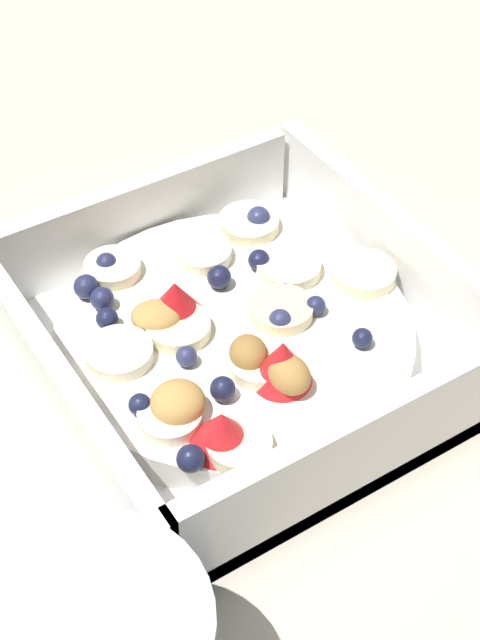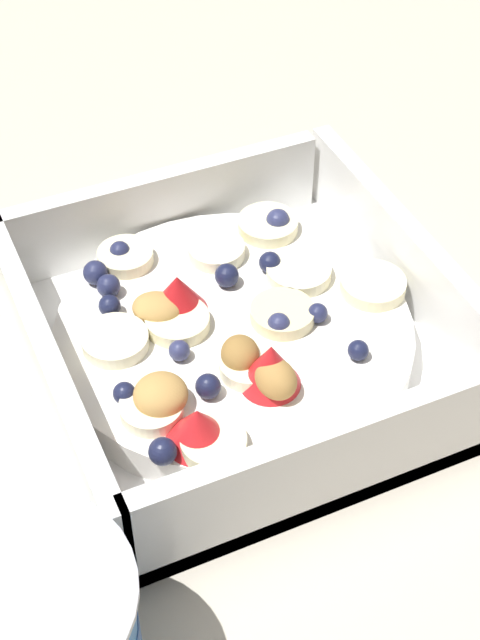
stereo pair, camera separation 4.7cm
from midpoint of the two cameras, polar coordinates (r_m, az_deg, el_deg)
ground_plane at (r=0.50m, az=1.84°, el=-1.94°), size 2.40×2.40×0.00m
fruit_bowl at (r=0.48m, az=2.67°, el=-1.16°), size 0.20×0.20×0.06m
spoon at (r=0.58m, az=-7.31°, el=6.28°), size 0.06×0.17×0.01m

